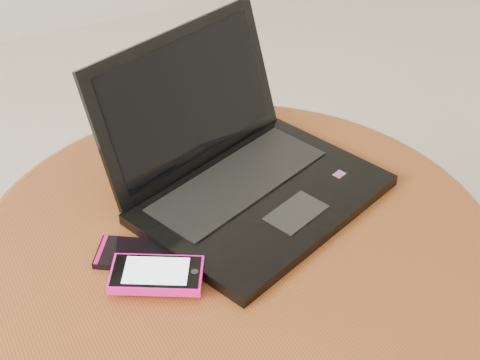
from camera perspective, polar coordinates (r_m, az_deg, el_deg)
table at (r=1.02m, az=-0.23°, el=-9.76°), size 0.70×0.70×0.56m
laptop at (r=0.99m, az=0.04°, el=0.82°), size 0.40×0.38×0.20m
phone_black at (r=0.92m, az=-8.05°, el=-5.87°), size 0.12×0.10×0.01m
phone_pink at (r=0.87m, az=-6.61°, el=-7.41°), size 0.12×0.11×0.01m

